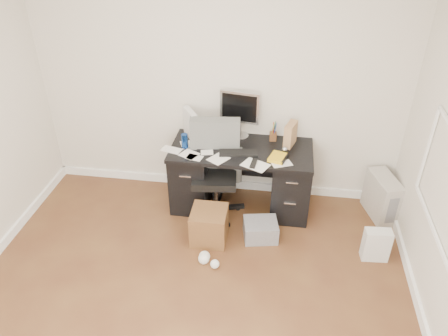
# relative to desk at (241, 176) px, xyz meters

# --- Properties ---
(ground) EXTENTS (4.00, 4.00, 0.00)m
(ground) POSITION_rel_desk_xyz_m (-0.30, -1.65, -0.40)
(ground) COLOR #4D2818
(ground) RESTS_ON ground
(room_shell) EXTENTS (4.02, 4.02, 2.71)m
(room_shell) POSITION_rel_desk_xyz_m (-0.27, -1.62, 1.26)
(room_shell) COLOR silver
(room_shell) RESTS_ON ground
(desk) EXTENTS (1.50, 0.70, 0.75)m
(desk) POSITION_rel_desk_xyz_m (0.00, 0.00, 0.00)
(desk) COLOR black
(desk) RESTS_ON ground
(loose_papers) EXTENTS (1.10, 0.60, 0.00)m
(loose_papers) POSITION_rel_desk_xyz_m (-0.20, -0.05, 0.35)
(loose_papers) COLOR white
(loose_papers) RESTS_ON desk
(lcd_monitor) EXTENTS (0.47, 0.32, 0.54)m
(lcd_monitor) POSITION_rel_desk_xyz_m (-0.05, 0.26, 0.62)
(lcd_monitor) COLOR #BABABF
(lcd_monitor) RESTS_ON desk
(keyboard) EXTENTS (0.41, 0.19, 0.02)m
(keyboard) POSITION_rel_desk_xyz_m (-0.02, -0.11, 0.36)
(keyboard) COLOR black
(keyboard) RESTS_ON desk
(computer_mouse) EXTENTS (0.08, 0.08, 0.06)m
(computer_mouse) POSITION_rel_desk_xyz_m (0.45, 0.00, 0.38)
(computer_mouse) COLOR #BABABF
(computer_mouse) RESTS_ON desk
(travel_mug) EXTENTS (0.09, 0.09, 0.16)m
(travel_mug) POSITION_rel_desk_xyz_m (-0.60, -0.06, 0.43)
(travel_mug) COLOR navy
(travel_mug) RESTS_ON desk
(white_binder) EXTENTS (0.26, 0.31, 0.32)m
(white_binder) POSITION_rel_desk_xyz_m (-0.58, 0.18, 0.51)
(white_binder) COLOR silver
(white_binder) RESTS_ON desk
(magazine_file) EXTENTS (0.17, 0.24, 0.26)m
(magazine_file) POSITION_rel_desk_xyz_m (0.50, 0.15, 0.48)
(magazine_file) COLOR #936D47
(magazine_file) RESTS_ON desk
(pen_cup) EXTENTS (0.10, 0.10, 0.22)m
(pen_cup) POSITION_rel_desk_xyz_m (0.32, 0.24, 0.46)
(pen_cup) COLOR #5C2F1A
(pen_cup) RESTS_ON desk
(yellow_book) EXTENTS (0.21, 0.24, 0.04)m
(yellow_book) POSITION_rel_desk_xyz_m (0.39, -0.15, 0.37)
(yellow_book) COLOR yellow
(yellow_book) RESTS_ON desk
(paper_remote) EXTENTS (0.32, 0.30, 0.02)m
(paper_remote) POSITION_rel_desk_xyz_m (0.17, -0.30, 0.36)
(paper_remote) COLOR white
(paper_remote) RESTS_ON desk
(office_chair) EXTENTS (0.67, 0.67, 1.06)m
(office_chair) POSITION_rel_desk_xyz_m (-0.26, -0.16, 0.13)
(office_chair) COLOR #595C59
(office_chair) RESTS_ON ground
(pc_tower) EXTENTS (0.34, 0.52, 0.48)m
(pc_tower) POSITION_rel_desk_xyz_m (1.54, 0.06, -0.16)
(pc_tower) COLOR #AAA49A
(pc_tower) RESTS_ON ground
(shopping_bag) EXTENTS (0.27, 0.20, 0.34)m
(shopping_bag) POSITION_rel_desk_xyz_m (1.40, -0.65, -0.23)
(shopping_bag) COLOR silver
(shopping_bag) RESTS_ON ground
(wicker_basket) EXTENTS (0.36, 0.36, 0.36)m
(wicker_basket) POSITION_rel_desk_xyz_m (-0.25, -0.61, -0.22)
(wicker_basket) COLOR #512F18
(wicker_basket) RESTS_ON ground
(desk_printer) EXTENTS (0.39, 0.34, 0.20)m
(desk_printer) POSITION_rel_desk_xyz_m (0.27, -0.51, -0.30)
(desk_printer) COLOR slate
(desk_printer) RESTS_ON ground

